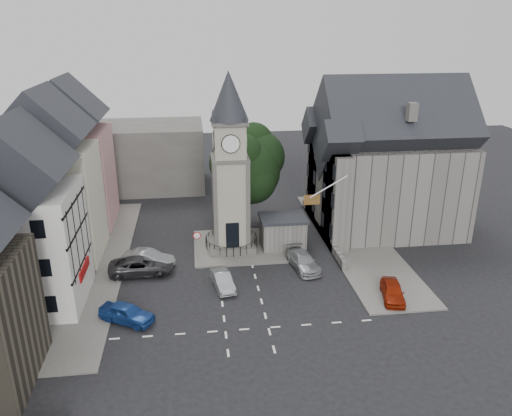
{
  "coord_description": "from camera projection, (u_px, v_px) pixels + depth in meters",
  "views": [
    {
      "loc": [
        -3.07,
        -34.79,
        20.07
      ],
      "look_at": [
        1.95,
        5.0,
        5.0
      ],
      "focal_mm": 35.0,
      "sensor_mm": 36.0,
      "label": 1
    }
  ],
  "objects": [
    {
      "name": "car_west_grey",
      "position": [
        141.0,
        266.0,
        41.91
      ],
      "size": [
        5.45,
        2.64,
        1.5
      ],
      "primitive_type": "imported",
      "rotation": [
        0.0,
        0.0,
        1.6
      ],
      "color": "#2C2B2E",
      "rests_on": "ground"
    },
    {
      "name": "car_west_silver",
      "position": [
        148.0,
        259.0,
        43.18
      ],
      "size": [
        4.81,
        2.87,
        1.5
      ],
      "primitive_type": "imported",
      "rotation": [
        0.0,
        0.0,
        1.27
      ],
      "color": "gray",
      "rests_on": "ground"
    },
    {
      "name": "east_boundary_wall",
      "position": [
        321.0,
        230.0,
        49.94
      ],
      "size": [
        0.4,
        16.0,
        0.9
      ],
      "primitive_type": "cube",
      "color": "#5D5B56",
      "rests_on": "ground"
    },
    {
      "name": "pavement_west",
      "position": [
        92.0,
        264.0,
        43.81
      ],
      "size": [
        6.0,
        30.0,
        0.14
      ],
      "primitive_type": "cube",
      "color": "#595651",
      "rests_on": "ground"
    },
    {
      "name": "pavement_east",
      "position": [
        354.0,
        240.0,
        48.54
      ],
      "size": [
        6.0,
        26.0,
        0.14
      ],
      "primitive_type": "cube",
      "color": "#595651",
      "rests_on": "ground"
    },
    {
      "name": "central_island",
      "position": [
        247.0,
        246.0,
        47.31
      ],
      "size": [
        10.0,
        8.0,
        0.16
      ],
      "primitive_type": "cube",
      "color": "#595651",
      "rests_on": "ground"
    },
    {
      "name": "car_east_red",
      "position": [
        393.0,
        291.0,
        38.14
      ],
      "size": [
        2.42,
        4.18,
        1.34
      ],
      "primitive_type": "imported",
      "rotation": [
        0.0,
        0.0,
        -0.22
      ],
      "color": "maroon",
      "rests_on": "ground"
    },
    {
      "name": "warning_sign_post",
      "position": [
        197.0,
        241.0,
        43.69
      ],
      "size": [
        0.7,
        0.19,
        2.85
      ],
      "color": "black",
      "rests_on": "ground"
    },
    {
      "name": "pedestrian",
      "position": [
        348.0,
        230.0,
        48.78
      ],
      "size": [
        0.67,
        0.48,
        1.74
      ],
      "primitive_type": "imported",
      "rotation": [
        0.0,
        0.0,
        3.24
      ],
      "color": "beige",
      "rests_on": "ground"
    },
    {
      "name": "car_island_silver",
      "position": [
        222.0,
        281.0,
        39.82
      ],
      "size": [
        2.0,
        3.94,
        1.24
      ],
      "primitive_type": "imported",
      "rotation": [
        0.0,
        0.0,
        0.19
      ],
      "color": "#989DA0",
      "rests_on": "ground"
    },
    {
      "name": "road_markings",
      "position": [
        247.0,
        329.0,
        34.62
      ],
      "size": [
        20.0,
        8.0,
        0.01
      ],
      "primitive_type": "cube",
      "color": "silver",
      "rests_on": "ground"
    },
    {
      "name": "town_tree",
      "position": [
        246.0,
        161.0,
        49.58
      ],
      "size": [
        7.2,
        7.2,
        10.8
      ],
      "color": "black",
      "rests_on": "ground"
    },
    {
      "name": "terrace_pink",
      "position": [
        72.0,
        163.0,
        50.46
      ],
      "size": [
        8.1,
        7.6,
        12.8
      ],
      "color": "#D69394",
      "rests_on": "ground"
    },
    {
      "name": "terrace_tudor",
      "position": [
        24.0,
        228.0,
        35.74
      ],
      "size": [
        8.1,
        7.6,
        12.0
      ],
      "color": "silver",
      "rests_on": "ground"
    },
    {
      "name": "clock_tower",
      "position": [
        230.0,
        164.0,
        44.29
      ],
      "size": [
        4.86,
        4.86,
        16.25
      ],
      "color": "#4C4944",
      "rests_on": "ground"
    },
    {
      "name": "car_west_blue",
      "position": [
        127.0,
        313.0,
        35.26
      ],
      "size": [
        4.37,
        3.39,
        1.39
      ],
      "primitive_type": "imported",
      "rotation": [
        0.0,
        0.0,
        1.07
      ],
      "color": "navy",
      "rests_on": "ground"
    },
    {
      "name": "east_building",
      "position": [
        384.0,
        169.0,
        49.57
      ],
      "size": [
        14.4,
        11.4,
        12.6
      ],
      "color": "#5D5B56",
      "rests_on": "ground"
    },
    {
      "name": "flagpole",
      "position": [
        329.0,
        187.0,
        41.92
      ],
      "size": [
        3.68,
        0.1,
        2.74
      ],
      "color": "white",
      "rests_on": "ground"
    },
    {
      "name": "terrace_cream",
      "position": [
        51.0,
        188.0,
        43.03
      ],
      "size": [
        8.1,
        7.6,
        12.8
      ],
      "color": "beige",
      "rests_on": "ground"
    },
    {
      "name": "stone_shelter",
      "position": [
        283.0,
        232.0,
        46.71
      ],
      "size": [
        4.3,
        3.3,
        3.08
      ],
      "color": "#5D5B56",
      "rests_on": "ground"
    },
    {
      "name": "car_island_east",
      "position": [
        303.0,
        261.0,
        42.94
      ],
      "size": [
        2.65,
        4.9,
        1.35
      ],
      "primitive_type": "imported",
      "rotation": [
        0.0,
        0.0,
        0.17
      ],
      "color": "#929599",
      "rests_on": "ground"
    },
    {
      "name": "ground",
      "position": [
        240.0,
        290.0,
        39.73
      ],
      "size": [
        120.0,
        120.0,
        0.0
      ],
      "primitive_type": "plane",
      "color": "black",
      "rests_on": "ground"
    },
    {
      "name": "backdrop_west",
      "position": [
        124.0,
        157.0,
        62.92
      ],
      "size": [
        20.0,
        10.0,
        8.0
      ],
      "primitive_type": "cube",
      "color": "#4C4944",
      "rests_on": "ground"
    }
  ]
}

